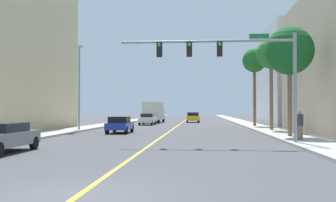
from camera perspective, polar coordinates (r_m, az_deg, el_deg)
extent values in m
plane|color=#47474C|center=(50.81, 1.60, -3.46)|extent=(192.00, 192.00, 0.00)
cube|color=#B2ADA3|center=(52.06, -8.26, -3.31)|extent=(2.54, 168.00, 0.15)
cube|color=#B2ADA3|center=(51.10, 11.63, -3.34)|extent=(2.54, 168.00, 0.15)
cube|color=yellow|center=(50.81, 1.60, -3.45)|extent=(0.16, 144.00, 0.01)
cube|color=silver|center=(57.64, 22.48, 3.12)|extent=(17.99, 20.07, 12.52)
cylinder|color=gray|center=(23.09, 17.92, 1.94)|extent=(0.20, 0.20, 6.12)
cylinder|color=gray|center=(22.78, 5.61, 8.59)|extent=(9.83, 0.14, 0.14)
cube|color=black|center=(22.73, 7.49, 7.47)|extent=(0.32, 0.24, 0.84)
sphere|color=green|center=(22.63, 7.50, 8.15)|extent=(0.20, 0.20, 0.20)
cube|color=black|center=(22.71, 3.11, 7.47)|extent=(0.32, 0.24, 0.84)
sphere|color=green|center=(22.61, 3.10, 8.15)|extent=(0.20, 0.20, 0.20)
cube|color=black|center=(22.82, -1.25, 7.42)|extent=(0.32, 0.24, 0.84)
sphere|color=green|center=(22.72, -1.28, 8.10)|extent=(0.20, 0.20, 0.20)
cube|color=#147233|center=(23.06, 13.05, 9.13)|extent=(1.10, 0.04, 0.28)
cylinder|color=gray|center=(36.33, -12.75, 1.74)|extent=(0.16, 0.16, 7.36)
cube|color=beige|center=(36.73, -12.72, 7.71)|extent=(0.56, 0.28, 0.20)
cylinder|color=brown|center=(28.30, 17.22, 1.09)|extent=(0.30, 0.30, 5.86)
sphere|color=#195B23|center=(28.56, 17.18, 6.98)|extent=(3.32, 3.32, 3.32)
cone|color=#195B23|center=(28.89, 19.05, 6.50)|extent=(0.58, 1.41, 1.36)
cone|color=#195B23|center=(29.46, 16.51, 6.33)|extent=(1.68, 0.65, 1.35)
cone|color=#195B23|center=(28.27, 15.23, 6.64)|extent=(0.52, 1.43, 1.47)
cone|color=#195B23|center=(27.56, 17.45, 6.86)|extent=(1.52, 0.55, 1.77)
cylinder|color=brown|center=(36.82, 14.73, 1.33)|extent=(0.31, 0.31, 6.87)
sphere|color=#287F33|center=(37.14, 14.70, 6.63)|extent=(2.71, 2.71, 2.71)
cone|color=#287F33|center=(37.18, 15.96, 6.32)|extent=(0.53, 1.28, 1.37)
cone|color=#287F33|center=(37.90, 14.97, 6.17)|extent=(1.32, 0.84, 1.44)
cone|color=#287F33|center=(37.62, 13.73, 6.21)|extent=(1.37, 1.33, 1.37)
cone|color=#287F33|center=(37.06, 13.44, 6.33)|extent=(0.56, 1.46, 1.40)
cone|color=#287F33|center=(36.33, 14.37, 6.48)|extent=(1.45, 0.99, 1.21)
cone|color=#287F33|center=(36.52, 15.56, 6.45)|extent=(1.16, 0.90, 1.36)
cylinder|color=brown|center=(45.30, 12.42, 1.15)|extent=(0.33, 0.33, 7.36)
sphere|color=#1E6B28|center=(45.60, 12.40, 5.77)|extent=(2.70, 2.70, 2.70)
cone|color=#1E6B28|center=(45.71, 13.41, 5.51)|extent=(0.46, 1.21, 1.35)
cone|color=#1E6B28|center=(46.37, 12.60, 5.41)|extent=(1.35, 0.82, 1.13)
cone|color=#1E6B28|center=(46.29, 11.94, 5.42)|extent=(1.37, 0.83, 1.23)
cone|color=#1E6B28|center=(45.59, 11.38, 5.52)|extent=(0.57, 1.18, 1.33)
cone|color=#1E6B28|center=(44.81, 12.08, 5.64)|extent=(1.40, 1.00, 1.15)
cone|color=#1E6B28|center=(45.03, 13.15, 5.61)|extent=(1.31, 1.17, 1.57)
cube|color=gold|center=(60.24, 3.62, -2.49)|extent=(2.11, 4.32, 0.68)
cube|color=black|center=(60.31, 3.62, -1.91)|extent=(1.78, 2.13, 0.54)
cylinder|color=black|center=(61.81, 2.78, -2.77)|extent=(0.25, 0.65, 0.64)
cylinder|color=black|center=(61.85, 4.38, -2.77)|extent=(0.25, 0.65, 0.64)
cylinder|color=black|center=(58.66, 2.82, -2.85)|extent=(0.25, 0.65, 0.64)
cylinder|color=black|center=(58.71, 4.50, -2.85)|extent=(0.25, 0.65, 0.64)
cube|color=white|center=(50.34, -2.99, -2.74)|extent=(1.80, 4.20, 0.65)
cube|color=black|center=(50.28, -3.00, -2.10)|extent=(1.55, 1.78, 0.48)
cylinder|color=black|center=(51.98, -3.56, -3.06)|extent=(0.23, 0.64, 0.64)
cylinder|color=black|center=(51.76, -1.90, -3.06)|extent=(0.23, 0.64, 0.64)
cylinder|color=black|center=(48.95, -4.15, -3.16)|extent=(0.23, 0.64, 0.64)
cylinder|color=black|center=(48.72, -2.38, -3.18)|extent=(0.23, 0.64, 0.64)
cube|color=black|center=(19.31, -23.05, -3.54)|extent=(1.69, 2.29, 0.41)
cylinder|color=black|center=(20.42, -18.83, -5.76)|extent=(0.22, 0.64, 0.64)
cylinder|color=black|center=(21.17, -23.13, -5.56)|extent=(0.22, 0.64, 0.64)
cube|color=#1E389E|center=(33.02, -6.96, -3.60)|extent=(1.74, 3.88, 0.55)
cube|color=black|center=(32.74, -7.05, -2.69)|extent=(1.53, 1.94, 0.50)
cylinder|color=black|center=(34.54, -7.75, -3.95)|extent=(0.22, 0.64, 0.64)
cylinder|color=black|center=(34.25, -5.25, -3.98)|extent=(0.22, 0.64, 0.64)
cylinder|color=black|center=(31.84, -8.81, -4.17)|extent=(0.22, 0.64, 0.64)
cylinder|color=black|center=(31.53, -6.10, -4.21)|extent=(0.22, 0.64, 0.64)
cube|color=silver|center=(63.27, -1.61, -1.90)|extent=(2.48, 2.37, 1.60)
cube|color=beige|center=(59.23, -2.18, -1.44)|extent=(2.61, 5.96, 2.63)
cylinder|color=black|center=(63.45, -2.55, -2.62)|extent=(0.31, 0.91, 0.90)
cylinder|color=black|center=(63.14, -0.66, -2.62)|extent=(0.31, 0.91, 0.90)
cylinder|color=black|center=(57.98, -3.44, -2.74)|extent=(0.31, 0.91, 0.90)
cylinder|color=black|center=(57.64, -1.38, -2.75)|extent=(0.31, 0.91, 0.90)
cylinder|color=#726651|center=(24.63, 18.58, -4.38)|extent=(0.32, 0.32, 0.85)
cylinder|color=#333338|center=(24.60, 18.57, -2.61)|extent=(0.38, 0.38, 0.67)
sphere|color=tan|center=(24.59, 18.56, -1.56)|extent=(0.23, 0.23, 0.23)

